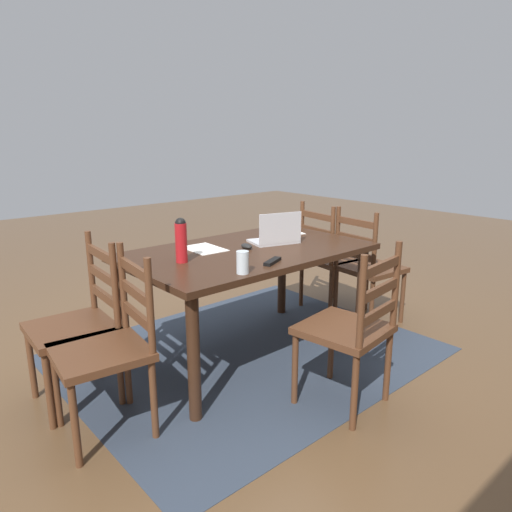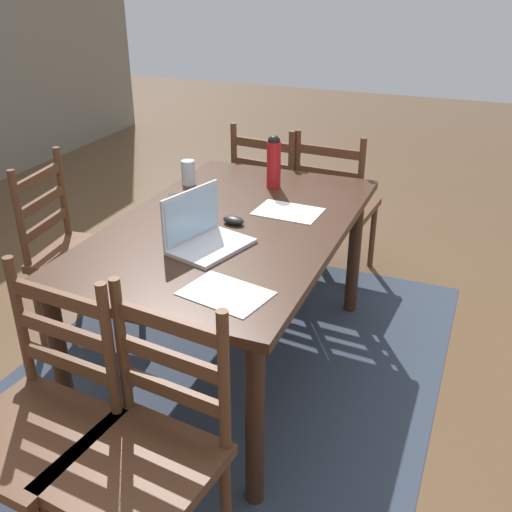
% 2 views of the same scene
% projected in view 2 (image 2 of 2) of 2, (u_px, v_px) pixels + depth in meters
% --- Properties ---
extents(ground_plane, '(14.00, 14.00, 0.00)m').
position_uv_depth(ground_plane, '(233.00, 364.00, 2.98)').
color(ground_plane, brown).
extents(area_rug, '(2.40, 1.95, 0.01)m').
position_uv_depth(area_rug, '(233.00, 364.00, 2.98)').
color(area_rug, '#333D4C').
rests_on(area_rug, ground).
extents(dining_table, '(1.62, 0.98, 0.76)m').
position_uv_depth(dining_table, '(231.00, 242.00, 2.68)').
color(dining_table, '#382114').
rests_on(dining_table, ground).
extents(chair_left_near, '(0.49, 0.49, 0.95)m').
position_uv_depth(chair_left_near, '(144.00, 458.00, 1.80)').
color(chair_left_near, '#56331E').
rests_on(chair_left_near, ground).
extents(chair_right_far, '(0.49, 0.49, 0.95)m').
position_uv_depth(chair_right_far, '(274.00, 199.00, 3.76)').
color(chair_right_far, '#56331E').
rests_on(chair_right_far, ground).
extents(chair_far_head, '(0.49, 0.49, 0.95)m').
position_uv_depth(chair_far_head, '(77.00, 253.00, 3.06)').
color(chair_far_head, '#56331E').
rests_on(chair_far_head, ground).
extents(chair_left_far, '(0.48, 0.48, 0.95)m').
position_uv_depth(chair_left_far, '(39.00, 424.00, 1.93)').
color(chair_left_far, '#56331E').
rests_on(chair_left_far, ground).
extents(chair_right_near, '(0.47, 0.47, 0.95)m').
position_uv_depth(chair_right_near, '(335.00, 207.00, 3.62)').
color(chair_right_near, '#56331E').
rests_on(chair_right_near, ground).
extents(laptop, '(0.37, 0.30, 0.23)m').
position_uv_depth(laptop, '(203.00, 232.00, 2.41)').
color(laptop, silver).
rests_on(laptop, dining_table).
extents(water_bottle, '(0.07, 0.07, 0.27)m').
position_uv_depth(water_bottle, '(274.00, 161.00, 3.00)').
color(water_bottle, red).
rests_on(water_bottle, dining_table).
extents(drinking_glass, '(0.07, 0.07, 0.13)m').
position_uv_depth(drinking_glass, '(188.00, 173.00, 3.08)').
color(drinking_glass, silver).
rests_on(drinking_glass, dining_table).
extents(computer_mouse, '(0.07, 0.11, 0.03)m').
position_uv_depth(computer_mouse, '(233.00, 221.00, 2.63)').
color(computer_mouse, black).
rests_on(computer_mouse, dining_table).
extents(tv_remote, '(0.17, 0.11, 0.02)m').
position_uv_depth(tv_remote, '(171.00, 201.00, 2.86)').
color(tv_remote, black).
rests_on(tv_remote, dining_table).
extents(paper_stack_left, '(0.22, 0.31, 0.00)m').
position_uv_depth(paper_stack_left, '(288.00, 212.00, 2.76)').
color(paper_stack_left, white).
rests_on(paper_stack_left, dining_table).
extents(paper_stack_right, '(0.27, 0.33, 0.00)m').
position_uv_depth(paper_stack_right, '(226.00, 293.00, 2.08)').
color(paper_stack_right, white).
rests_on(paper_stack_right, dining_table).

